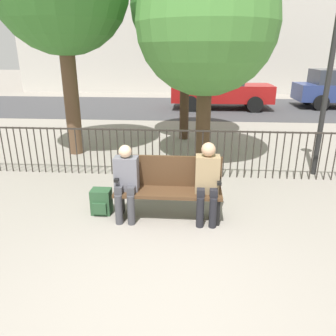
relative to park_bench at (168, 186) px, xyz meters
name	(u,v)px	position (x,y,z in m)	size (l,w,h in m)	color
ground_plane	(154,305)	(0.00, -1.88, -0.49)	(80.00, 80.00, 0.00)	gray
park_bench	(168,186)	(0.00, 0.00, 0.00)	(1.57, 0.45, 0.92)	#4C331E
seated_person_0	(126,179)	(-0.61, -0.13, 0.14)	(0.34, 0.39, 1.13)	#3D3D42
seated_person_1	(207,179)	(0.56, -0.13, 0.18)	(0.34, 0.39, 1.19)	black
backpack	(101,202)	(-1.03, 0.00, -0.30)	(0.30, 0.27, 0.39)	#284C2D
fence_railing	(174,149)	(-0.02, 1.69, 0.07)	(9.01, 0.03, 0.95)	#2D2823
tree_1	(207,24)	(0.57, 2.75, 2.40)	(2.90, 2.90, 4.35)	#4C3823
tree_2	(186,7)	(0.09, 4.67, 2.93)	(2.81, 2.81, 4.84)	#422D1E
lamp_post	(334,44)	(2.83, 2.01, 2.00)	(0.28, 0.28, 3.77)	black
street_surface	(185,107)	(0.00, 10.12, -0.48)	(24.00, 6.00, 0.01)	#3D3D3F
parked_car_0	(219,89)	(1.44, 9.92, 0.35)	(4.20, 1.94, 1.62)	maroon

